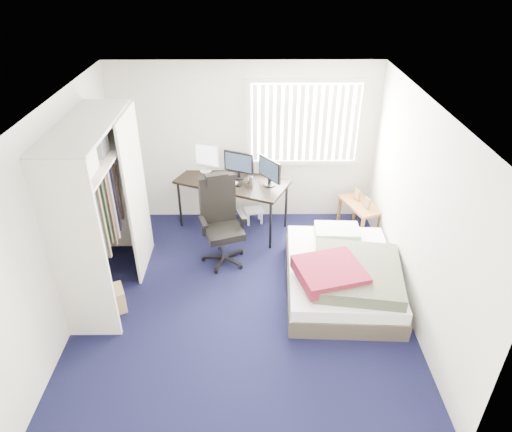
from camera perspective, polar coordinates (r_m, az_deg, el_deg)
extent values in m
plane|color=black|center=(5.91, -1.55, -10.23)|extent=(4.20, 4.20, 0.00)
plane|color=silver|center=(7.06, -1.43, 8.98)|extent=(4.00, 0.00, 4.00)
plane|color=silver|center=(3.54, -2.40, -17.42)|extent=(4.00, 0.00, 4.00)
plane|color=silver|center=(5.59, -22.70, 0.14)|extent=(0.00, 4.20, 4.20)
plane|color=silver|center=(5.50, 19.56, 0.31)|extent=(0.00, 4.20, 4.20)
plane|color=white|center=(4.66, -2.00, 13.57)|extent=(4.20, 4.20, 0.00)
cube|color=white|center=(6.96, 6.11, 11.56)|extent=(1.60, 0.02, 1.20)
cube|color=beige|center=(6.75, 6.44, 16.53)|extent=(1.72, 0.06, 0.06)
cube|color=beige|center=(7.17, 5.86, 6.73)|extent=(1.72, 0.06, 0.06)
cube|color=white|center=(6.91, 6.16, 11.40)|extent=(1.60, 0.04, 1.16)
cube|color=beige|center=(5.09, -21.42, -4.76)|extent=(0.60, 0.04, 2.20)
cube|color=beige|center=(6.56, -16.59, 4.40)|extent=(0.60, 0.04, 2.20)
cube|color=beige|center=(5.36, -20.67, 10.58)|extent=(0.60, 1.80, 0.04)
cube|color=beige|center=(5.49, -19.95, 6.88)|extent=(0.56, 1.74, 0.03)
cylinder|color=silver|center=(5.54, -19.73, 5.75)|extent=(0.03, 1.72, 0.03)
cube|color=#26262B|center=(5.65, -19.22, 1.20)|extent=(0.38, 1.10, 0.90)
cube|color=beige|center=(6.09, -14.70, 2.57)|extent=(0.03, 0.90, 2.20)
cube|color=white|center=(5.05, -21.68, 6.16)|extent=(0.38, 0.30, 0.24)
cube|color=gray|center=(5.49, -20.03, 8.28)|extent=(0.34, 0.28, 0.22)
cube|color=black|center=(6.92, -2.99, 4.29)|extent=(1.82, 1.37, 0.04)
cylinder|color=black|center=(7.21, -9.49, 1.39)|extent=(0.04, 0.04, 0.77)
cylinder|color=black|center=(7.69, -6.95, 3.58)|extent=(0.04, 0.04, 0.77)
cylinder|color=black|center=(6.59, 1.82, -1.22)|extent=(0.04, 0.04, 0.77)
cylinder|color=black|center=(7.11, 3.78, 1.34)|extent=(0.04, 0.04, 0.77)
cube|color=white|center=(7.13, -6.42, 7.63)|extent=(0.47, 0.23, 0.36)
cube|color=white|center=(7.13, -6.42, 7.63)|extent=(0.41, 0.19, 0.31)
cube|color=black|center=(6.88, -2.15, 6.75)|extent=(0.45, 0.22, 0.32)
cube|color=#1E2838|center=(6.88, -2.15, 6.75)|extent=(0.40, 0.18, 0.27)
cube|color=black|center=(6.66, 1.71, 5.88)|extent=(0.45, 0.22, 0.32)
cube|color=#1E2838|center=(6.66, 1.71, 5.88)|extent=(0.40, 0.18, 0.27)
cube|color=white|center=(6.89, -4.63, 4.37)|extent=(0.42, 0.29, 0.02)
cube|color=black|center=(6.75, -2.15, 3.91)|extent=(0.10, 0.12, 0.02)
cylinder|color=silver|center=(6.70, -0.69, 4.36)|extent=(0.08, 0.08, 0.16)
cube|color=white|center=(6.91, -2.99, 4.46)|extent=(0.39, 0.38, 0.00)
cube|color=black|center=(6.51, -3.98, -5.17)|extent=(0.76, 0.76, 0.12)
cylinder|color=silver|center=(6.39, -4.04, -3.66)|extent=(0.06, 0.06, 0.40)
cube|color=black|center=(6.27, -4.12, -1.95)|extent=(0.63, 0.63, 0.10)
cube|color=black|center=(6.26, -4.83, 2.16)|extent=(0.50, 0.26, 0.69)
cube|color=black|center=(6.12, -4.95, 4.60)|extent=(0.32, 0.21, 0.16)
cube|color=black|center=(6.11, -6.60, -0.77)|extent=(0.16, 0.28, 0.04)
cube|color=black|center=(6.22, -1.83, 0.10)|extent=(0.16, 0.28, 0.04)
cube|color=white|center=(7.29, -0.28, 0.75)|extent=(0.34, 0.30, 0.03)
cylinder|color=white|center=(7.26, -0.95, -0.46)|extent=(0.04, 0.04, 0.21)
cylinder|color=white|center=(7.39, -1.23, 0.16)|extent=(0.04, 0.04, 0.21)
cylinder|color=white|center=(7.31, 0.69, -0.25)|extent=(0.04, 0.04, 0.21)
cylinder|color=white|center=(7.43, 0.39, 0.36)|extent=(0.04, 0.04, 0.21)
cube|color=brown|center=(7.08, 12.89, 1.41)|extent=(0.61, 0.82, 0.04)
cube|color=brown|center=(6.91, 13.08, -1.91)|extent=(0.05, 0.05, 0.47)
cube|color=brown|center=(7.38, 10.36, 0.68)|extent=(0.05, 0.05, 0.47)
cube|color=brown|center=(7.06, 15.06, -1.44)|extent=(0.05, 0.05, 0.47)
cube|color=brown|center=(7.52, 12.28, 1.08)|extent=(0.05, 0.05, 0.47)
cube|color=brown|center=(6.91, 13.73, 1.56)|extent=(0.07, 0.14, 0.18)
cube|color=brown|center=(7.11, 12.52, 2.59)|extent=(0.07, 0.14, 0.18)
cube|color=#3A332A|center=(6.08, 10.44, -8.02)|extent=(1.46, 1.89, 0.24)
cube|color=white|center=(5.96, 10.61, -6.58)|extent=(1.42, 1.85, 0.16)
cube|color=silver|center=(6.39, 10.07, -2.04)|extent=(0.62, 0.43, 0.14)
cube|color=#3A3F2F|center=(5.70, 12.55, -6.95)|extent=(1.19, 1.28, 0.18)
cube|color=#580F29|center=(5.53, 9.19, -6.97)|extent=(0.91, 0.87, 0.16)
cube|color=tan|center=(5.94, -18.00, -10.03)|extent=(0.47, 0.42, 0.29)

